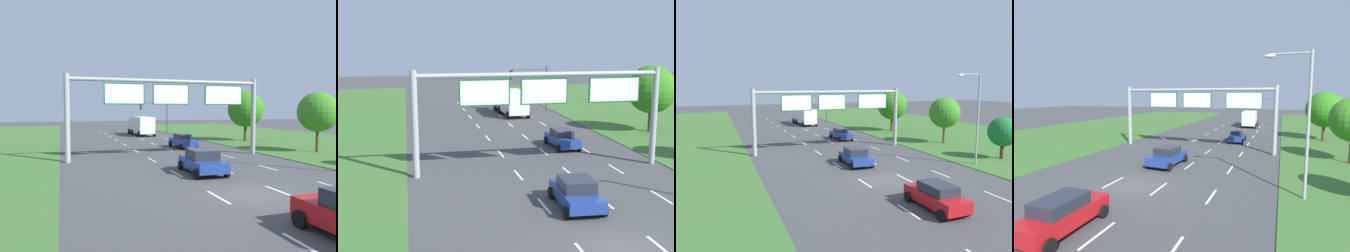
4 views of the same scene
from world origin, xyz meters
TOP-DOWN VIEW (x-y plane):
  - ground_plane at (0.00, 0.00)m, footprint 200.00×200.00m
  - grass_verge_left at (-21.00, 10.00)m, footprint 24.00×120.00m
  - lane_dashes_inner_left at (-1.75, 15.00)m, footprint 0.14×68.40m
  - lane_dashes_inner_right at (1.75, 15.00)m, footprint 0.14×68.40m
  - lane_dashes_slip at (5.25, 15.00)m, footprint 0.14×68.40m
  - car_near_red at (0.05, -6.23)m, footprint 2.04×4.38m
  - car_lead_silver at (3.68, 19.07)m, footprint 2.06×4.32m
  - car_mid_lane at (-0.11, 5.53)m, footprint 2.42×4.38m
  - box_truck at (3.29, 36.66)m, footprint 2.89×7.74m
  - sign_gantry at (0.24, 12.84)m, footprint 17.24×0.44m
  - traffic_light_mast at (6.29, 38.52)m, footprint 4.76×0.49m
  - street_lamp at (10.02, 1.45)m, footprint 2.61×0.32m
  - roadside_tree_far at (14.14, 23.54)m, footprint 4.63×4.63m

SIDE VIEW (x-z plane):
  - ground_plane at x=0.00m, z-range 0.00..0.00m
  - lane_dashes_inner_left at x=-1.75m, z-range 0.00..0.01m
  - lane_dashes_inner_right at x=1.75m, z-range 0.00..0.01m
  - lane_dashes_slip at x=5.25m, z-range 0.00..0.01m
  - grass_verge_left at x=-21.00m, z-range 0.00..0.06m
  - car_lead_silver at x=3.68m, z-range 0.01..1.54m
  - car_mid_lane at x=-0.11m, z-range 0.01..1.60m
  - car_near_red at x=0.05m, z-range 0.02..1.62m
  - box_truck at x=3.29m, z-range 0.15..3.12m
  - traffic_light_mast at x=6.29m, z-range 1.07..6.67m
  - roadside_tree_far at x=14.14m, z-range 0.92..7.42m
  - sign_gantry at x=0.24m, z-range 1.47..8.47m
  - street_lamp at x=10.02m, z-range 0.83..9.33m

